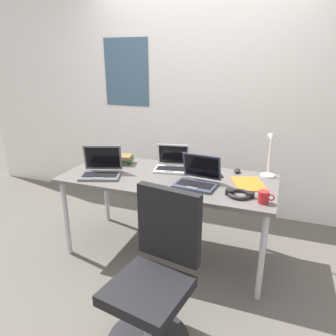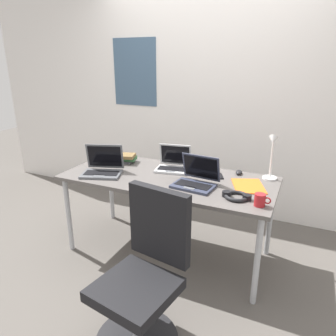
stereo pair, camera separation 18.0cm
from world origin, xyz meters
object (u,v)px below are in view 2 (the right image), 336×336
object	(u,v)px
office_chair	(144,284)
book_stack	(125,158)
computer_mouse	(239,172)
cell_phone	(219,176)
desk_lamp	(272,158)
laptop_by_keyboard	(103,168)
coffee_mug	(260,200)
paper_folder_center	(248,186)
laptop_front_right	(173,165)
headphones	(237,196)
laptop_front_left	(196,180)

from	to	relation	value
office_chair	book_stack	bearing A→B (deg)	125.89
computer_mouse	cell_phone	bearing A→B (deg)	-143.31
desk_lamp	laptop_by_keyboard	distance (m)	1.43
desk_lamp	coffee_mug	distance (m)	0.55
laptop_by_keyboard	computer_mouse	size ratio (longest dim) A/B	4.18
desk_lamp	coffee_mug	size ratio (longest dim) A/B	3.54
cell_phone	office_chair	size ratio (longest dim) A/B	0.14
paper_folder_center	laptop_front_right	bearing A→B (deg)	170.21
office_chair	desk_lamp	bearing A→B (deg)	65.58
headphones	office_chair	distance (m)	0.90
book_stack	paper_folder_center	world-z (taller)	book_stack
desk_lamp	coffee_mug	bearing A→B (deg)	-89.22
desk_lamp	paper_folder_center	size ratio (longest dim) A/B	1.29
book_stack	headphones	bearing A→B (deg)	-18.02
laptop_by_keyboard	laptop_front_right	bearing A→B (deg)	34.27
headphones	paper_folder_center	xyz separation A→B (m)	(0.04, 0.26, -0.01)
desk_lamp	laptop_by_keyboard	size ratio (longest dim) A/B	1.00
headphones	office_chair	world-z (taller)	office_chair
book_stack	coffee_mug	xyz separation A→B (m)	(1.36, -0.45, -0.00)
laptop_front_left	laptop_by_keyboard	xyz separation A→B (m)	(-0.84, -0.08, 0.00)
coffee_mug	laptop_front_right	bearing A→B (deg)	152.30
desk_lamp	laptop_front_left	world-z (taller)	desk_lamp
cell_phone	coffee_mug	xyz separation A→B (m)	(0.41, -0.44, 0.04)
laptop_by_keyboard	laptop_front_left	bearing A→B (deg)	5.37
computer_mouse	book_stack	xyz separation A→B (m)	(-1.09, -0.13, 0.03)
desk_lamp	cell_phone	distance (m)	0.46
laptop_front_right	book_stack	size ratio (longest dim) A/B	1.44
laptop_front_left	office_chair	distance (m)	0.92
cell_phone	desk_lamp	bearing A→B (deg)	-11.43
headphones	desk_lamp	bearing A→B (deg)	70.43
paper_folder_center	office_chair	xyz separation A→B (m)	(-0.41, -0.99, -0.35)
desk_lamp	cell_phone	bearing A→B (deg)	-167.25
office_chair	computer_mouse	bearing A→B (deg)	77.21
computer_mouse	coffee_mug	distance (m)	0.63
laptop_by_keyboard	office_chair	world-z (taller)	laptop_by_keyboard
laptop_by_keyboard	cell_phone	xyz separation A→B (m)	(0.95, 0.35, -0.04)
office_chair	laptop_by_keyboard	bearing A→B (deg)	137.05
laptop_by_keyboard	computer_mouse	world-z (taller)	laptop_by_keyboard
desk_lamp	computer_mouse	size ratio (longest dim) A/B	4.17
cell_phone	coffee_mug	distance (m)	0.60
laptop_front_left	cell_phone	xyz separation A→B (m)	(0.11, 0.27, -0.04)
laptop_front_left	office_chair	bearing A→B (deg)	-91.76
book_stack	paper_folder_center	xyz separation A→B (m)	(1.22, -0.13, -0.04)
cell_phone	headphones	world-z (taller)	headphones
computer_mouse	office_chair	size ratio (longest dim) A/B	0.10
computer_mouse	book_stack	distance (m)	1.10
paper_folder_center	headphones	bearing A→B (deg)	-97.84
paper_folder_center	laptop_by_keyboard	bearing A→B (deg)	-169.17
laptop_front_right	book_stack	world-z (taller)	laptop_front_right
desk_lamp	laptop_front_right	distance (m)	0.85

